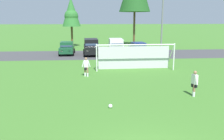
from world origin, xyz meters
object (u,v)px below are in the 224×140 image
soccer_goal (134,56)px  player_defender_far (194,83)px  parked_car_slot_left (91,47)px  parked_car_slot_far_left (67,48)px  soccer_ball (110,106)px  player_striker_near (86,67)px  parked_car_slot_center_left (116,47)px  street_lamp (163,26)px  parked_car_slot_center (138,49)px

soccer_goal → player_defender_far: size_ratio=4.54×
parked_car_slot_left → parked_car_slot_far_left: bearing=166.8°
soccer_ball → player_striker_near: size_ratio=0.13×
parked_car_slot_center_left → street_lamp: (5.04, -4.61, 2.84)m
player_striker_near → parked_car_slot_far_left: (-2.95, 13.01, 0.05)m
player_striker_near → parked_car_slot_far_left: size_ratio=0.39×
soccer_ball → player_striker_near: 7.62m
player_striker_near → parked_car_slot_center_left: 12.60m
parked_car_slot_center_left → parked_car_slot_center: 3.03m
parked_car_slot_far_left → parked_car_slot_left: (3.32, -0.78, 0.24)m
street_lamp → parked_car_slot_center: bearing=117.9°
soccer_ball → player_striker_near: bearing=101.4°
soccer_ball → parked_car_slot_far_left: 20.93m
player_striker_near → parked_car_slot_left: (0.37, 12.23, 0.29)m
player_defender_far → parked_car_slot_center: bearing=90.9°
soccer_goal → player_striker_near: size_ratio=4.54×
parked_car_slot_far_left → parked_car_slot_left: bearing=-13.2°
player_defender_far → parked_car_slot_left: 19.18m
player_defender_far → parked_car_slot_center_left: bearing=100.2°
parked_car_slot_left → soccer_ball: bearing=-86.7°
parked_car_slot_far_left → soccer_goal: bearing=-54.0°
player_defender_far → soccer_ball: bearing=-163.2°
street_lamp → soccer_ball: bearing=-116.0°
parked_car_slot_far_left → street_lamp: street_lamp is taller
soccer_ball → parked_car_slot_center: parked_car_slot_center is taller
player_striker_near → parked_car_slot_center: 13.19m
parked_car_slot_center → parked_car_slot_center_left: bearing=167.5°
parked_car_slot_center → street_lamp: bearing=-62.1°
parked_car_slot_center_left → street_lamp: 7.40m
parked_car_slot_left → player_striker_near: bearing=-91.7°
parked_car_slot_left → street_lamp: (8.39, -4.80, 2.84)m
player_striker_near → parked_car_slot_center: bearing=59.7°
soccer_ball → parked_car_slot_center_left: 19.62m
player_defender_far → parked_car_slot_center: parked_car_slot_center is taller
soccer_ball → parked_car_slot_far_left: bearing=102.3°
parked_car_slot_left → parked_car_slot_center_left: 3.35m
soccer_ball → parked_car_slot_center_left: parked_car_slot_center_left is taller
soccer_goal → street_lamp: bearing=48.8°
soccer_goal → player_striker_near: bearing=-149.8°
player_defender_far → parked_car_slot_left: size_ratio=0.35×
street_lamp → player_defender_far: bearing=-97.9°
soccer_ball → player_defender_far: size_ratio=0.13×
player_defender_far → parked_car_slot_center: (-0.26, 17.18, 0.05)m
soccer_ball → soccer_goal: (3.07, 10.10, 1.18)m
player_defender_far → parked_car_slot_center: 17.19m
parked_car_slot_center_left → parked_car_slot_center: bearing=-12.5°
parked_car_slot_far_left → soccer_ball: bearing=-77.7°
player_striker_near → street_lamp: (8.75, 7.43, 3.13)m
parked_car_slot_left → parked_car_slot_center: parked_car_slot_left is taller
parked_car_slot_left → parked_car_slot_center_left: bearing=-3.2°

